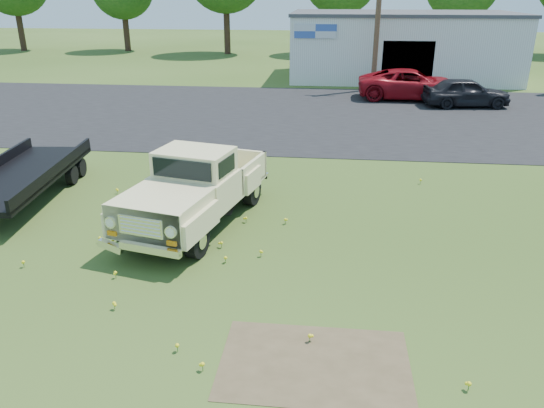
{
  "coord_description": "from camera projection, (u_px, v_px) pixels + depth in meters",
  "views": [
    {
      "loc": [
        1.58,
        -9.84,
        5.51
      ],
      "look_at": [
        0.37,
        1.0,
        1.07
      ],
      "focal_mm": 35.0,
      "sensor_mm": 36.0,
      "label": 1
    }
  ],
  "objects": [
    {
      "name": "ground",
      "position": [
        249.0,
        267.0,
        11.3
      ],
      "size": [
        140.0,
        140.0,
        0.0
      ],
      "primitive_type": "plane",
      "color": "#2E4516",
      "rests_on": "ground"
    },
    {
      "name": "asphalt_lot",
      "position": [
        297.0,
        114.0,
        25.11
      ],
      "size": [
        90.0,
        14.0,
        0.02
      ],
      "primitive_type": "cube",
      "color": "black",
      "rests_on": "ground"
    },
    {
      "name": "dirt_patch_a",
      "position": [
        315.0,
        364.0,
        8.38
      ],
      "size": [
        3.0,
        2.0,
        0.01
      ],
      "primitive_type": "cube",
      "color": "brown",
      "rests_on": "ground"
    },
    {
      "name": "dirt_patch_b",
      "position": [
        197.0,
        202.0,
        14.73
      ],
      "size": [
        2.2,
        1.6,
        0.01
      ],
      "primitive_type": "cube",
      "color": "brown",
      "rests_on": "ground"
    },
    {
      "name": "commercial_building",
      "position": [
        401.0,
        45.0,
        34.74
      ],
      "size": [
        14.2,
        8.2,
        4.15
      ],
      "color": "silver",
      "rests_on": "ground"
    },
    {
      "name": "utility_pole_mid",
      "position": [
        379.0,
        7.0,
        29.41
      ],
      "size": [
        1.6,
        0.3,
        9.0
      ],
      "color": "#493221",
      "rests_on": "ground"
    },
    {
      "name": "vintage_pickup_truck",
      "position": [
        196.0,
        187.0,
        13.07
      ],
      "size": [
        3.24,
        5.68,
        1.94
      ],
      "primitive_type": null,
      "rotation": [
        0.0,
        0.0,
        -0.23
      ],
      "color": "beige",
      "rests_on": "ground"
    },
    {
      "name": "flatbed_trailer",
      "position": [
        21.0,
        172.0,
        14.65
      ],
      "size": [
        2.55,
        6.16,
        1.64
      ],
      "primitive_type": null,
      "rotation": [
        0.0,
        0.0,
        0.09
      ],
      "color": "black",
      "rests_on": "ground"
    },
    {
      "name": "red_pickup",
      "position": [
        411.0,
        85.0,
        28.21
      ],
      "size": [
        5.69,
        2.78,
        1.56
      ],
      "primitive_type": "imported",
      "rotation": [
        0.0,
        0.0,
        1.54
      ],
      "color": "maroon",
      "rests_on": "ground"
    },
    {
      "name": "dark_sedan",
      "position": [
        466.0,
        93.0,
        26.42
      ],
      "size": [
        4.35,
        2.14,
        1.43
      ],
      "primitive_type": "imported",
      "rotation": [
        0.0,
        0.0,
        1.68
      ],
      "color": "black",
      "rests_on": "ground"
    }
  ]
}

